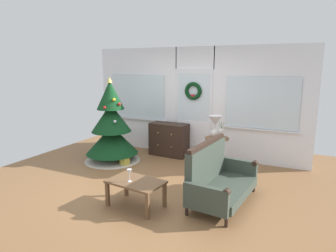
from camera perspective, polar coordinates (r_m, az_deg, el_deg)
The scene contains 11 objects.
ground_plane at distance 5.39m, azimuth -3.07°, elevation -11.50°, with size 6.76×6.76×0.00m, color brown.
back_wall_with_door at distance 6.91m, azimuth 5.14°, elevation 4.66°, with size 5.20×0.19×2.55m.
christmas_tree at distance 6.67m, azimuth -10.96°, elevation -0.61°, with size 1.26×1.26×1.88m.
dresser_cabinet at distance 7.01m, azimuth 0.19°, elevation -2.63°, with size 0.92×0.47×0.78m.
settee_sofa at distance 4.75m, azimuth 9.61°, elevation -10.07°, with size 0.85×1.51×0.96m.
side_table at distance 5.99m, azimuth 9.47°, elevation -4.17°, with size 0.50×0.48×0.71m.
table_lamp at distance 5.93m, azimuth 9.18°, elevation 0.54°, with size 0.28×0.28×0.44m.
flower_vase at distance 5.83m, azimuth 10.35°, elevation -1.38°, with size 0.11×0.10×0.35m.
coffee_table at distance 4.55m, azimuth -6.32°, elevation -11.30°, with size 0.90×0.61×0.41m.
wine_glass at distance 4.46m, azimuth -7.55°, elevation -9.01°, with size 0.08×0.08×0.20m.
gift_box at distance 6.46m, azimuth -8.43°, elevation -6.82°, with size 0.17×0.15×0.17m, color #D8C64C.
Camera 1 is at (2.40, -4.34, 2.12)m, focal length 31.24 mm.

